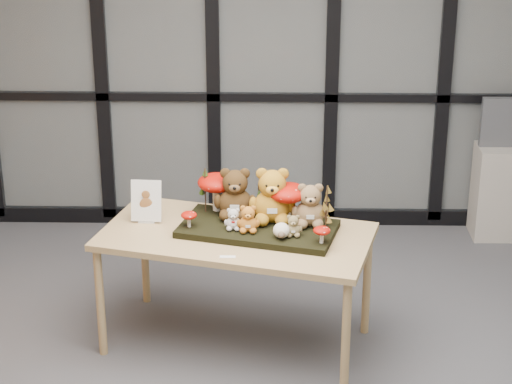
{
  "coord_description": "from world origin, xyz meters",
  "views": [
    {
      "loc": [
        0.01,
        -4.36,
        3.01
      ],
      "look_at": [
        -0.09,
        0.58,
        1.02
      ],
      "focal_mm": 65.0,
      "sensor_mm": 36.0,
      "label": 1
    }
  ],
  "objects_px": {
    "diorama_tray": "(258,229)",
    "mushroom_back_left": "(217,190)",
    "bear_pooh_yellow": "(272,192)",
    "bear_brown_medium": "(235,190)",
    "display_table": "(236,244)",
    "sign_holder": "(146,203)",
    "bear_white_bow": "(233,218)",
    "bear_small_yellow": "(248,217)",
    "bear_beige_small": "(293,224)",
    "cabinet": "(510,192)",
    "bear_tan_back": "(310,202)",
    "mushroom_front_right": "(322,234)",
    "mushroom_front_left": "(189,218)",
    "plush_cream_hedgehog": "(281,230)",
    "mushroom_back_right": "(288,201)"
  },
  "relations": [
    {
      "from": "diorama_tray",
      "to": "sign_holder",
      "type": "xyz_separation_m",
      "value": [
        -0.68,
        0.14,
        0.1
      ]
    },
    {
      "from": "bear_brown_medium",
      "to": "bear_small_yellow",
      "type": "xyz_separation_m",
      "value": [
        0.08,
        -0.22,
        -0.08
      ]
    },
    {
      "from": "mushroom_front_right",
      "to": "bear_beige_small",
      "type": "bearing_deg",
      "value": 148.02
    },
    {
      "from": "mushroom_back_left",
      "to": "mushroom_front_left",
      "type": "height_order",
      "value": "mushroom_back_left"
    },
    {
      "from": "bear_brown_medium",
      "to": "mushroom_back_right",
      "type": "xyz_separation_m",
      "value": [
        0.32,
        -0.07,
        -0.04
      ]
    },
    {
      "from": "bear_brown_medium",
      "to": "mushroom_front_left",
      "type": "height_order",
      "value": "bear_brown_medium"
    },
    {
      "from": "bear_white_bow",
      "to": "mushroom_back_left",
      "type": "relative_size",
      "value": 0.56
    },
    {
      "from": "bear_beige_small",
      "to": "mushroom_back_left",
      "type": "height_order",
      "value": "mushroom_back_left"
    },
    {
      "from": "bear_brown_medium",
      "to": "mushroom_front_right",
      "type": "distance_m",
      "value": 0.64
    },
    {
      "from": "bear_white_bow",
      "to": "mushroom_back_left",
      "type": "xyz_separation_m",
      "value": [
        -0.11,
        0.28,
        0.06
      ]
    },
    {
      "from": "bear_beige_small",
      "to": "mushroom_front_left",
      "type": "height_order",
      "value": "bear_beige_small"
    },
    {
      "from": "bear_pooh_yellow",
      "to": "bear_brown_medium",
      "type": "height_order",
      "value": "bear_pooh_yellow"
    },
    {
      "from": "bear_beige_small",
      "to": "diorama_tray",
      "type": "bearing_deg",
      "value": 162.54
    },
    {
      "from": "display_table",
      "to": "bear_white_bow",
      "type": "relative_size",
      "value": 12.06
    },
    {
      "from": "bear_beige_small",
      "to": "mushroom_back_left",
      "type": "bearing_deg",
      "value": 156.37
    },
    {
      "from": "mushroom_front_left",
      "to": "bear_brown_medium",
      "type": "bearing_deg",
      "value": 32.22
    },
    {
      "from": "display_table",
      "to": "mushroom_back_left",
      "type": "relative_size",
      "value": 6.7
    },
    {
      "from": "bear_beige_small",
      "to": "cabinet",
      "type": "height_order",
      "value": "bear_beige_small"
    },
    {
      "from": "mushroom_front_left",
      "to": "bear_pooh_yellow",
      "type": "bearing_deg",
      "value": 12.33
    },
    {
      "from": "bear_white_bow",
      "to": "bear_tan_back",
      "type": "bearing_deg",
      "value": 24.32
    },
    {
      "from": "plush_cream_hedgehog",
      "to": "display_table",
      "type": "bearing_deg",
      "value": 168.29
    },
    {
      "from": "sign_holder",
      "to": "bear_small_yellow",
      "type": "bearing_deg",
      "value": -15.19
    },
    {
      "from": "display_table",
      "to": "mushroom_back_right",
      "type": "xyz_separation_m",
      "value": [
        0.31,
        0.11,
        0.23
      ]
    },
    {
      "from": "diorama_tray",
      "to": "mushroom_back_right",
      "type": "height_order",
      "value": "mushroom_back_right"
    },
    {
      "from": "bear_tan_back",
      "to": "bear_white_bow",
      "type": "bearing_deg",
      "value": -155.68
    },
    {
      "from": "bear_pooh_yellow",
      "to": "bear_brown_medium",
      "type": "xyz_separation_m",
      "value": [
        -0.22,
        0.06,
        -0.01
      ]
    },
    {
      "from": "bear_tan_back",
      "to": "diorama_tray",
      "type": "bearing_deg",
      "value": -159.6
    },
    {
      "from": "bear_white_bow",
      "to": "mushroom_front_left",
      "type": "xyz_separation_m",
      "value": [
        -0.26,
        0.02,
        -0.02
      ]
    },
    {
      "from": "plush_cream_hedgehog",
      "to": "mushroom_back_left",
      "type": "xyz_separation_m",
      "value": [
        -0.39,
        0.4,
        0.08
      ]
    },
    {
      "from": "diorama_tray",
      "to": "cabinet",
      "type": "height_order",
      "value": "diorama_tray"
    },
    {
      "from": "mushroom_back_right",
      "to": "sign_holder",
      "type": "relative_size",
      "value": 0.98
    },
    {
      "from": "bear_brown_medium",
      "to": "bear_white_bow",
      "type": "height_order",
      "value": "bear_brown_medium"
    },
    {
      "from": "bear_white_bow",
      "to": "mushroom_back_right",
      "type": "distance_m",
      "value": 0.35
    },
    {
      "from": "diorama_tray",
      "to": "mushroom_back_left",
      "type": "bearing_deg",
      "value": 152.06
    },
    {
      "from": "display_table",
      "to": "mushroom_back_left",
      "type": "xyz_separation_m",
      "value": [
        -0.13,
        0.26,
        0.23
      ]
    },
    {
      "from": "plush_cream_hedgehog",
      "to": "sign_holder",
      "type": "relative_size",
      "value": 0.37
    },
    {
      "from": "diorama_tray",
      "to": "mushroom_back_left",
      "type": "distance_m",
      "value": 0.38
    },
    {
      "from": "bear_small_yellow",
      "to": "bear_pooh_yellow",
      "type": "bearing_deg",
      "value": 63.86
    },
    {
      "from": "bear_pooh_yellow",
      "to": "mushroom_front_left",
      "type": "xyz_separation_m",
      "value": [
        -0.49,
        -0.11,
        -0.13
      ]
    },
    {
      "from": "mushroom_back_left",
      "to": "cabinet",
      "type": "xyz_separation_m",
      "value": [
        2.16,
        1.39,
        -0.55
      ]
    },
    {
      "from": "sign_holder",
      "to": "cabinet",
      "type": "distance_m",
      "value": 3.02
    },
    {
      "from": "mushroom_front_right",
      "to": "sign_holder",
      "type": "xyz_separation_m",
      "value": [
        -1.04,
        0.37,
        0.03
      ]
    },
    {
      "from": "bear_small_yellow",
      "to": "mushroom_front_left",
      "type": "distance_m",
      "value": 0.36
    },
    {
      "from": "bear_beige_small",
      "to": "mushroom_front_right",
      "type": "bearing_deg",
      "value": -17.17
    },
    {
      "from": "mushroom_front_left",
      "to": "sign_holder",
      "type": "bearing_deg",
      "value": 149.86
    },
    {
      "from": "sign_holder",
      "to": "bear_white_bow",
      "type": "bearing_deg",
      "value": -15.35
    },
    {
      "from": "cabinet",
      "to": "diorama_tray",
      "type": "bearing_deg",
      "value": -139.61
    },
    {
      "from": "bear_white_bow",
      "to": "mushroom_front_right",
      "type": "xyz_separation_m",
      "value": [
        0.51,
        -0.18,
        -0.02
      ]
    },
    {
      "from": "display_table",
      "to": "mushroom_back_left",
      "type": "bearing_deg",
      "value": 130.42
    },
    {
      "from": "bear_brown_medium",
      "to": "bear_tan_back",
      "type": "relative_size",
      "value": 1.19
    }
  ]
}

